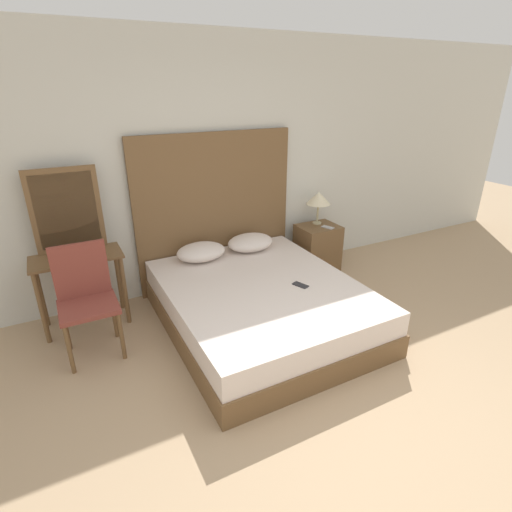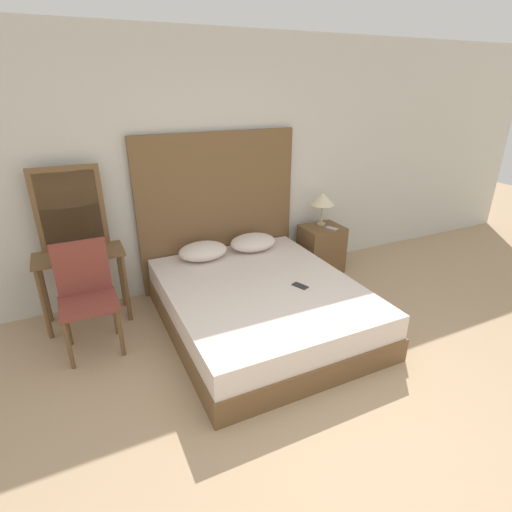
{
  "view_description": "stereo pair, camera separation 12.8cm",
  "coord_description": "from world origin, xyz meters",
  "px_view_note": "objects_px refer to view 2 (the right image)",
  "views": [
    {
      "loc": [
        -1.47,
        -1.29,
        2.19
      ],
      "look_at": [
        0.13,
        1.76,
        0.7
      ],
      "focal_mm": 28.0,
      "sensor_mm": 36.0,
      "label": 1
    },
    {
      "loc": [
        -1.36,
        -1.35,
        2.19
      ],
      "look_at": [
        0.13,
        1.76,
        0.7
      ],
      "focal_mm": 28.0,
      "sensor_mm": 36.0,
      "label": 2
    }
  ],
  "objects_px": {
    "bed": "(261,305)",
    "table_lamp": "(323,199)",
    "vanity_desk": "(81,269)",
    "chair": "(86,290)",
    "phone_on_nightstand": "(332,228)",
    "nightstand": "(321,249)",
    "phone_on_bed": "(300,286)"
  },
  "relations": [
    {
      "from": "bed",
      "to": "table_lamp",
      "type": "height_order",
      "value": "table_lamp"
    },
    {
      "from": "vanity_desk",
      "to": "chair",
      "type": "bearing_deg",
      "value": -89.35
    },
    {
      "from": "bed",
      "to": "phone_on_nightstand",
      "type": "bearing_deg",
      "value": 28.37
    },
    {
      "from": "bed",
      "to": "table_lamp",
      "type": "distance_m",
      "value": 1.69
    },
    {
      "from": "nightstand",
      "to": "phone_on_nightstand",
      "type": "bearing_deg",
      "value": -59.09
    },
    {
      "from": "table_lamp",
      "to": "phone_on_nightstand",
      "type": "height_order",
      "value": "table_lamp"
    },
    {
      "from": "phone_on_bed",
      "to": "table_lamp",
      "type": "xyz_separation_m",
      "value": [
        0.96,
        1.08,
        0.45
      ]
    },
    {
      "from": "vanity_desk",
      "to": "phone_on_nightstand",
      "type": "bearing_deg",
      "value": -2.17
    },
    {
      "from": "phone_on_bed",
      "to": "table_lamp",
      "type": "height_order",
      "value": "table_lamp"
    },
    {
      "from": "table_lamp",
      "to": "vanity_desk",
      "type": "bearing_deg",
      "value": -178.42
    },
    {
      "from": "phone_on_bed",
      "to": "chair",
      "type": "distance_m",
      "value": 1.9
    },
    {
      "from": "nightstand",
      "to": "chair",
      "type": "height_order",
      "value": "chair"
    },
    {
      "from": "phone_on_nightstand",
      "to": "chair",
      "type": "bearing_deg",
      "value": -172.93
    },
    {
      "from": "phone_on_bed",
      "to": "phone_on_nightstand",
      "type": "xyz_separation_m",
      "value": [
        0.99,
        0.9,
        0.13
      ]
    },
    {
      "from": "chair",
      "to": "nightstand",
      "type": "bearing_deg",
      "value": 9.3
    },
    {
      "from": "phone_on_nightstand",
      "to": "vanity_desk",
      "type": "bearing_deg",
      "value": 177.83
    },
    {
      "from": "phone_on_bed",
      "to": "nightstand",
      "type": "bearing_deg",
      "value": 47.22
    },
    {
      "from": "nightstand",
      "to": "phone_on_nightstand",
      "type": "distance_m",
      "value": 0.32
    },
    {
      "from": "table_lamp",
      "to": "chair",
      "type": "xyz_separation_m",
      "value": [
        -2.77,
        -0.53,
        -0.34
      ]
    },
    {
      "from": "vanity_desk",
      "to": "bed",
      "type": "bearing_deg",
      "value": -28.21
    },
    {
      "from": "phone_on_bed",
      "to": "vanity_desk",
      "type": "distance_m",
      "value": 2.08
    },
    {
      "from": "table_lamp",
      "to": "phone_on_bed",
      "type": "bearing_deg",
      "value": -131.53
    },
    {
      "from": "chair",
      "to": "vanity_desk",
      "type": "bearing_deg",
      "value": 90.65
    },
    {
      "from": "phone_on_bed",
      "to": "bed",
      "type": "bearing_deg",
      "value": 147.97
    },
    {
      "from": "bed",
      "to": "nightstand",
      "type": "distance_m",
      "value": 1.48
    },
    {
      "from": "nightstand",
      "to": "vanity_desk",
      "type": "height_order",
      "value": "vanity_desk"
    },
    {
      "from": "chair",
      "to": "phone_on_nightstand",
      "type": "bearing_deg",
      "value": 7.07
    },
    {
      "from": "bed",
      "to": "nightstand",
      "type": "relative_size",
      "value": 3.63
    },
    {
      "from": "nightstand",
      "to": "phone_on_nightstand",
      "type": "relative_size",
      "value": 3.5
    },
    {
      "from": "nightstand",
      "to": "chair",
      "type": "distance_m",
      "value": 2.79
    },
    {
      "from": "chair",
      "to": "table_lamp",
      "type": "bearing_deg",
      "value": 10.82
    },
    {
      "from": "table_lamp",
      "to": "phone_on_nightstand",
      "type": "xyz_separation_m",
      "value": [
        0.03,
        -0.18,
        -0.32
      ]
    }
  ]
}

